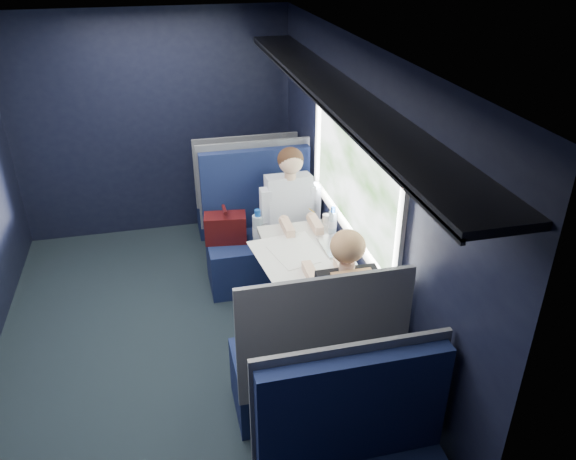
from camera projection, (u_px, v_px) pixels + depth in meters
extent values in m
cube|color=black|center=(178.00, 348.00, 4.45)|extent=(2.80, 4.20, 0.01)
cube|color=black|center=(359.00, 198.00, 4.20)|extent=(0.10, 4.20, 2.30)
cube|color=black|center=(154.00, 126.00, 5.74)|extent=(2.80, 0.10, 2.30)
cube|color=silver|center=(141.00, 40.00, 3.33)|extent=(2.80, 4.20, 0.10)
cube|color=beige|center=(355.00, 122.00, 3.90)|extent=(0.03, 1.84, 0.07)
cube|color=beige|center=(348.00, 229.00, 4.31)|extent=(0.03, 1.84, 0.07)
cube|color=beige|center=(400.00, 235.00, 3.35)|extent=(0.03, 0.07, 0.78)
cube|color=beige|center=(318.00, 139.00, 4.86)|extent=(0.03, 0.07, 0.78)
cube|color=black|center=(334.00, 90.00, 3.76)|extent=(0.36, 4.10, 0.04)
cube|color=black|center=(310.00, 94.00, 3.73)|extent=(0.02, 4.10, 0.03)
cube|color=red|center=(357.00, 101.00, 3.83)|extent=(0.01, 0.10, 0.12)
cylinder|color=#54565E|center=(286.00, 297.00, 4.46)|extent=(0.08, 0.08, 0.70)
cube|color=silver|center=(308.00, 254.00, 4.32)|extent=(0.62, 1.00, 0.04)
cube|color=#0B1234|center=(263.00, 261.00, 5.18)|extent=(1.00, 0.50, 0.45)
cube|color=#0B1234|center=(256.00, 188.00, 5.16)|extent=(1.00, 0.10, 0.75)
cube|color=#54565E|center=(254.00, 183.00, 5.19)|extent=(1.04, 0.03, 0.82)
cube|color=#54565E|center=(264.00, 232.00, 4.99)|extent=(0.06, 0.40, 0.20)
cube|color=#3E0D0E|center=(226.00, 228.00, 4.99)|extent=(0.39, 0.24, 0.26)
cylinder|color=#3E0D0E|center=(224.00, 210.00, 4.91)|extent=(0.05, 0.15, 0.03)
cylinder|color=silver|center=(258.00, 230.00, 4.96)|extent=(0.10, 0.10, 0.27)
cylinder|color=#164CA8|center=(258.00, 213.00, 4.88)|extent=(0.05, 0.05, 0.06)
cube|color=#0B1234|center=(307.00, 376.00, 3.85)|extent=(1.00, 0.50, 0.45)
cube|color=#0B1234|center=(322.00, 334.00, 3.31)|extent=(1.00, 0.10, 0.75)
cube|color=#54565E|center=(325.00, 337.00, 3.25)|extent=(1.04, 0.03, 0.82)
cube|color=#54565E|center=(306.00, 334.00, 3.74)|extent=(0.06, 0.40, 0.20)
cube|color=#0B1234|center=(244.00, 209.00, 6.13)|extent=(1.00, 0.40, 0.45)
cube|color=#0B1234|center=(246.00, 170.00, 5.66)|extent=(1.00, 0.10, 0.66)
cube|color=#54565E|center=(246.00, 170.00, 5.60)|extent=(1.04, 0.03, 0.72)
cube|color=#0B1234|center=(353.00, 410.00, 2.85)|extent=(1.00, 0.10, 0.66)
cube|color=#54565E|center=(350.00, 399.00, 2.89)|extent=(1.04, 0.03, 0.72)
cube|color=black|center=(293.00, 236.00, 4.97)|extent=(0.36, 0.44, 0.16)
cube|color=black|center=(299.00, 277.00, 4.94)|extent=(0.32, 0.12, 0.45)
cube|color=silver|center=(289.00, 203.00, 4.99)|extent=(0.40, 0.29, 0.53)
cylinder|color=#D8A88C|center=(290.00, 175.00, 4.82)|extent=(0.10, 0.10, 0.06)
sphere|color=#D8A88C|center=(291.00, 161.00, 4.74)|extent=(0.21, 0.21, 0.21)
sphere|color=#382114|center=(290.00, 159.00, 4.75)|extent=(0.22, 0.22, 0.22)
cube|color=silver|center=(266.00, 207.00, 4.91)|extent=(0.09, 0.12, 0.34)
cube|color=silver|center=(314.00, 202.00, 5.00)|extent=(0.09, 0.12, 0.34)
cube|color=black|center=(338.00, 323.00, 3.87)|extent=(0.36, 0.44, 0.16)
cube|color=black|center=(328.00, 339.00, 4.19)|extent=(0.32, 0.12, 0.45)
cube|color=black|center=(347.00, 307.00, 3.62)|extent=(0.40, 0.29, 0.53)
cylinder|color=#D8A88C|center=(347.00, 267.00, 3.52)|extent=(0.10, 0.10, 0.06)
sphere|color=#D8A88C|center=(347.00, 247.00, 3.47)|extent=(0.21, 0.21, 0.21)
sphere|color=tan|center=(348.00, 246.00, 3.45)|extent=(0.22, 0.22, 0.22)
cube|color=black|center=(312.00, 308.00, 3.61)|extent=(0.09, 0.12, 0.34)
cube|color=black|center=(376.00, 299.00, 3.70)|extent=(0.09, 0.12, 0.34)
cube|color=tan|center=(351.00, 297.00, 3.51)|extent=(0.26, 0.07, 0.36)
cube|color=white|center=(292.00, 258.00, 4.22)|extent=(0.59, 0.78, 0.01)
cube|color=silver|center=(339.00, 245.00, 4.39)|extent=(0.27, 0.36, 0.02)
cube|color=silver|center=(355.00, 228.00, 4.35)|extent=(0.02, 0.35, 0.24)
cube|color=black|center=(354.00, 228.00, 4.35)|extent=(0.01, 0.31, 0.20)
cylinder|color=silver|center=(333.00, 223.00, 4.53)|extent=(0.07, 0.07, 0.19)
cylinder|color=#164CA8|center=(333.00, 210.00, 4.48)|extent=(0.04, 0.04, 0.04)
cylinder|color=white|center=(326.00, 219.00, 4.71)|extent=(0.06, 0.06, 0.08)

